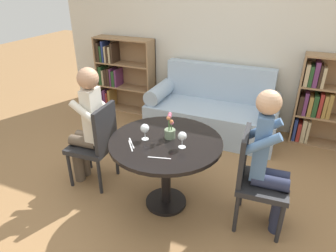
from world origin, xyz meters
The scene contains 16 objects.
ground_plane centered at (0.00, 0.00, 0.00)m, with size 16.00×16.00×0.00m, color olive.
back_wall centered at (0.00, 2.07, 1.35)m, with size 5.20×0.05×2.70m.
round_table centered at (0.00, 0.00, 0.58)m, with size 1.01×1.01×0.71m.
couch centered at (0.00, 1.65, 0.31)m, with size 1.75×0.80×0.92m.
bookshelf_left centered at (-1.64, 1.91, 0.59)m, with size 0.95×0.28×1.18m.
bookshelf_right centered at (1.40, 1.91, 0.58)m, with size 0.95×0.28×1.18m.
chair_left centered at (-0.79, 0.05, 0.49)m, with size 0.44×0.44×0.90m.
chair_right centered at (0.79, 0.08, 0.49)m, with size 0.44×0.44×0.90m.
person_left centered at (-0.88, 0.04, 0.68)m, with size 0.43×0.36×1.27m.
person_right centered at (0.88, 0.09, 0.67)m, with size 0.43×0.36×1.27m.
wine_glass_left centered at (-0.18, -0.05, 0.82)m, with size 0.08×0.08×0.15m.
wine_glass_right centered at (0.17, -0.05, 0.82)m, with size 0.08×0.08×0.15m.
flower_vase centered at (0.02, 0.06, 0.79)m, with size 0.10×0.10×0.24m.
knife_left_setting centered at (0.07, -0.28, 0.71)m, with size 0.19×0.06×0.00m.
fork_left_setting centered at (-0.26, -0.16, 0.71)m, with size 0.13×0.15×0.00m.
knife_right_setting centered at (-0.24, -0.21, 0.71)m, with size 0.13×0.16×0.00m.
Camera 1 is at (0.92, -2.12, 2.03)m, focal length 32.00 mm.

